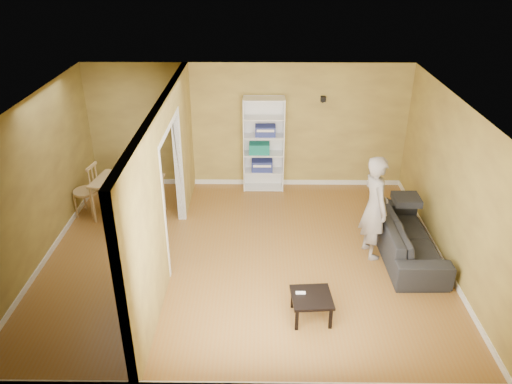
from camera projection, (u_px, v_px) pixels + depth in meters
room_shell at (243, 186)px, 7.72m from camera, size 6.50×6.50×6.50m
partition at (166, 186)px, 7.73m from camera, size 0.22×5.50×2.60m
wall_speaker at (323, 99)px, 9.83m from camera, size 0.10×0.10×0.10m
sofa at (407, 231)px, 8.21m from camera, size 2.21×0.97×0.84m
person at (376, 199)px, 7.92m from camera, size 0.86×0.73×2.07m
bookshelf at (264, 144)px, 10.18m from camera, size 0.83×0.36×1.96m
paper_box_navy_a at (262, 165)px, 10.34m from camera, size 0.43×0.28×0.22m
paper_box_teal at (259, 148)px, 10.17m from camera, size 0.41×0.27×0.21m
paper_box_navy_b at (265, 131)px, 10.00m from camera, size 0.41×0.26×0.21m
coffee_table at (312, 299)px, 6.83m from camera, size 0.55×0.55×0.37m
game_controller at (301, 293)px, 6.85m from camera, size 0.13×0.04×0.03m
dining_table at (127, 184)px, 9.22m from camera, size 1.21×0.80×0.75m
chair_left at (86, 190)px, 9.34m from camera, size 0.56×0.56×1.05m
chair_near at (121, 213)px, 8.74m from camera, size 0.51×0.51×0.87m
chair_far at (137, 180)px, 9.85m from camera, size 0.55×0.55×0.95m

